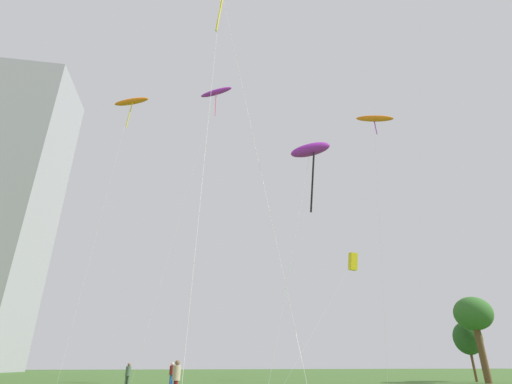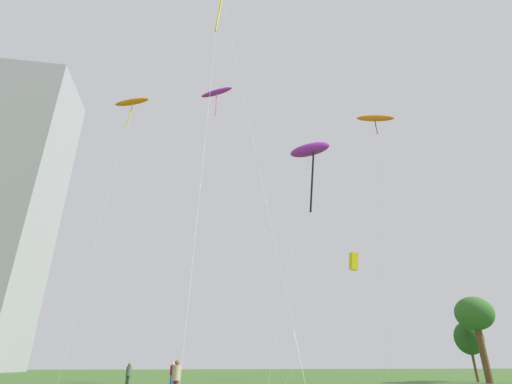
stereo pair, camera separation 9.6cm
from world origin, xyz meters
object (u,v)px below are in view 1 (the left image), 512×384
(kite_flying_6, at_px, (374,119))
(kite_flying_4, at_px, (216,93))
(person_standing_1, at_px, (128,374))
(kite_flying_2, at_px, (310,151))
(person_standing_0, at_px, (176,377))
(person_standing_2, at_px, (172,373))
(kite_flying_7, at_px, (353,262))
(park_tree_1, at_px, (468,338))
(kite_flying_3, at_px, (131,102))
(park_tree_0, at_px, (474,315))

(kite_flying_6, bearing_deg, kite_flying_4, 157.68)
(person_standing_1, relative_size, kite_flying_6, 0.06)
(kite_flying_2, relative_size, kite_flying_4, 0.39)
(person_standing_0, xyz_separation_m, person_standing_2, (0.21, 12.68, -0.02))
(person_standing_2, xyz_separation_m, kite_flying_7, (20.21, 6.60, 11.68))
(kite_flying_6, bearing_deg, kite_flying_7, 88.48)
(person_standing_0, bearing_deg, park_tree_1, 99.80)
(person_standing_0, bearing_deg, kite_flying_3, -173.99)
(kite_flying_2, xyz_separation_m, kite_flying_6, (13.98, 14.42, 14.36))
(kite_flying_3, xyz_separation_m, kite_flying_6, (26.86, -5.88, -1.98))
(person_standing_2, bearing_deg, park_tree_0, -47.44)
(person_standing_1, bearing_deg, person_standing_0, 126.77)
(person_standing_0, relative_size, kite_flying_4, 0.05)
(kite_flying_2, distance_m, park_tree_0, 28.50)
(person_standing_0, relative_size, park_tree_1, 0.31)
(person_standing_0, xyz_separation_m, kite_flying_7, (20.42, 19.28, 11.66))
(kite_flying_6, bearing_deg, person_standing_1, 177.71)
(kite_flying_3, bearing_deg, person_standing_2, -26.58)
(person_standing_1, bearing_deg, park_tree_1, -151.81)
(person_standing_2, xyz_separation_m, kite_flying_4, (2.79, 4.62, 31.83))
(kite_flying_2, bearing_deg, kite_flying_4, 98.48)
(park_tree_0, bearing_deg, kite_flying_3, 173.11)
(kite_flying_6, distance_m, kite_flying_7, 16.75)
(kite_flying_3, height_order, park_tree_1, kite_flying_3)
(person_standing_1, xyz_separation_m, park_tree_0, (31.92, 0.65, 5.04))
(person_standing_0, relative_size, kite_flying_3, 0.06)
(person_standing_1, xyz_separation_m, kite_flying_7, (23.44, 8.10, 11.71))
(person_standing_1, height_order, kite_flying_4, kite_flying_4)
(kite_flying_3, bearing_deg, kite_flying_4, 6.90)
(kite_flying_7, relative_size, park_tree_0, 1.77)
(person_standing_1, distance_m, person_standing_2, 3.57)
(kite_flying_3, distance_m, park_tree_1, 44.57)
(person_standing_0, distance_m, park_tree_1, 34.07)
(kite_flying_2, bearing_deg, kite_flying_7, 58.78)
(kite_flying_2, bearing_deg, person_standing_1, 121.01)
(park_tree_0, distance_m, park_tree_1, 4.04)
(person_standing_0, height_order, person_standing_1, person_standing_0)
(person_standing_1, xyz_separation_m, kite_flying_2, (9.23, -15.35, 11.47))
(kite_flying_6, xyz_separation_m, park_tree_1, (10.24, 4.79, -22.70))
(kite_flying_3, height_order, kite_flying_7, kite_flying_3)
(park_tree_0, bearing_deg, person_standing_2, 178.30)
(kite_flying_4, distance_m, kite_flying_7, 26.71)
(person_standing_0, xyz_separation_m, kite_flying_3, (-6.69, 16.13, 27.74))
(person_standing_0, bearing_deg, person_standing_1, 178.65)
(kite_flying_2, bearing_deg, kite_flying_6, 45.90)
(kite_flying_7, xyz_separation_m, park_tree_0, (8.48, -7.45, -6.67))
(person_standing_2, height_order, park_tree_1, park_tree_1)
(person_standing_1, bearing_deg, person_standing_2, -133.48)
(kite_flying_6, bearing_deg, person_standing_2, 173.06)
(person_standing_1, xyz_separation_m, kite_flying_3, (-3.66, 4.95, 27.80))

